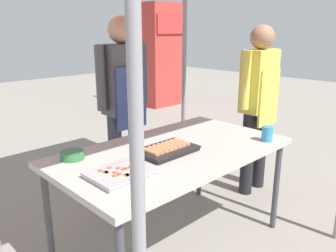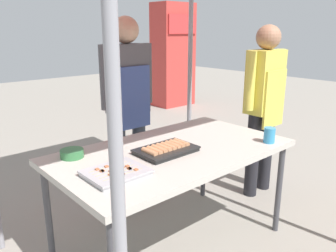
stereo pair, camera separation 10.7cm
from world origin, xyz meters
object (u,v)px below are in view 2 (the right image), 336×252
customer_nearby (264,98)px  neighbor_stall_right (173,55)px  vendor_woman (128,96)px  stall_table (173,156)px  tray_meat_skewers (116,173)px  tray_grilled_sausages (166,149)px  drink_cup_near_edge (269,135)px  condiment_bowl (72,153)px

customer_nearby → neighbor_stall_right: neighbor_stall_right is taller
vendor_woman → customer_nearby: 1.23m
stall_table → tray_meat_skewers: tray_meat_skewers is taller
stall_table → tray_grilled_sausages: (-0.08, -0.02, 0.08)m
tray_grilled_sausages → tray_meat_skewers: tray_grilled_sausages is taller
tray_meat_skewers → vendor_woman: 1.19m
tray_meat_skewers → drink_cup_near_edge: size_ratio=2.96×
neighbor_stall_right → tray_meat_skewers: bearing=-135.6°
stall_table → tray_grilled_sausages: bearing=-163.5°
stall_table → vendor_woman: size_ratio=0.98×
tray_grilled_sausages → condiment_bowl: tray_grilled_sausages is taller
tray_grilled_sausages → vendor_woman: 0.89m
stall_table → tray_meat_skewers: (-0.53, -0.11, 0.07)m
drink_cup_near_edge → vendor_woman: size_ratio=0.07×
condiment_bowl → drink_cup_near_edge: size_ratio=1.32×
condiment_bowl → neighbor_stall_right: bearing=40.6°
drink_cup_near_edge → vendor_woman: vendor_woman is taller
condiment_bowl → vendor_woman: bearing=32.5°
drink_cup_near_edge → customer_nearby: (0.60, 0.45, 0.12)m
vendor_woman → customer_nearby: vendor_woman is taller
tray_grilled_sausages → tray_meat_skewers: bearing=-168.5°
stall_table → neighbor_stall_right: (3.23, 3.57, 0.32)m
tray_grilled_sausages → neighbor_stall_right: neighbor_stall_right is taller
tray_meat_skewers → drink_cup_near_edge: drink_cup_near_edge is taller
tray_grilled_sausages → tray_meat_skewers: (-0.45, -0.09, -0.01)m
tray_meat_skewers → vendor_woman: size_ratio=0.20×
stall_table → neighbor_stall_right: neighbor_stall_right is taller
stall_table → tray_meat_skewers: 0.54m
tray_grilled_sausages → condiment_bowl: (-0.50, 0.33, 0.00)m
stall_table → customer_nearby: 1.23m
stall_table → vendor_woman: (0.20, 0.80, 0.27)m
condiment_bowl → tray_grilled_sausages: bearing=-33.3°
drink_cup_near_edge → customer_nearby: bearing=36.9°
tray_meat_skewers → vendor_woman: (0.73, 0.92, 0.20)m
condiment_bowl → tray_meat_skewers: bearing=-82.6°
vendor_woman → neighbor_stall_right: 4.11m
tray_meat_skewers → neighbor_stall_right: size_ratio=0.16×
stall_table → customer_nearby: bearing=4.7°
tray_grilled_sausages → customer_nearby: size_ratio=0.25×
stall_table → condiment_bowl: (-0.58, 0.30, 0.08)m
tray_meat_skewers → customer_nearby: 1.75m
stall_table → tray_grilled_sausages: tray_grilled_sausages is taller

